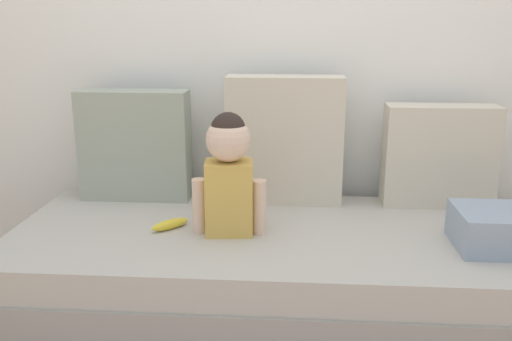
% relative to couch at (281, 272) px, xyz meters
% --- Properties ---
extents(ground_plane, '(12.00, 12.00, 0.00)m').
position_rel_couch_xyz_m(ground_plane, '(0.00, 0.00, -0.18)').
color(ground_plane, '#93704C').
extents(back_wall, '(5.48, 0.10, 2.40)m').
position_rel_couch_xyz_m(back_wall, '(0.00, 0.61, 1.02)').
color(back_wall, white).
rests_on(back_wall, ground).
extents(couch, '(2.28, 0.95, 0.37)m').
position_rel_couch_xyz_m(couch, '(0.00, 0.00, 0.00)').
color(couch, '#9C978F').
rests_on(couch, ground).
extents(throw_pillow_left, '(0.51, 0.16, 0.52)m').
position_rel_couch_xyz_m(throw_pillow_left, '(-0.71, 0.38, 0.45)').
color(throw_pillow_left, '#99A393').
rests_on(throw_pillow_left, couch).
extents(throw_pillow_center, '(0.53, 0.16, 0.59)m').
position_rel_couch_xyz_m(throw_pillow_center, '(0.00, 0.38, 0.48)').
color(throw_pillow_center, beige).
rests_on(throw_pillow_center, couch).
extents(throw_pillow_right, '(0.50, 0.16, 0.46)m').
position_rel_couch_xyz_m(throw_pillow_right, '(0.71, 0.38, 0.42)').
color(throw_pillow_right, beige).
rests_on(throw_pillow_right, couch).
extents(toddler, '(0.30, 0.17, 0.49)m').
position_rel_couch_xyz_m(toddler, '(-0.21, -0.04, 0.45)').
color(toddler, gold).
rests_on(toddler, couch).
extents(banana, '(0.15, 0.15, 0.04)m').
position_rel_couch_xyz_m(banana, '(-0.46, -0.02, 0.21)').
color(banana, yellow).
rests_on(banana, couch).
extents(folded_blanket, '(0.40, 0.28, 0.15)m').
position_rel_couch_xyz_m(folded_blanket, '(0.86, -0.12, 0.26)').
color(folded_blanket, '#8E9EB2').
rests_on(folded_blanket, couch).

